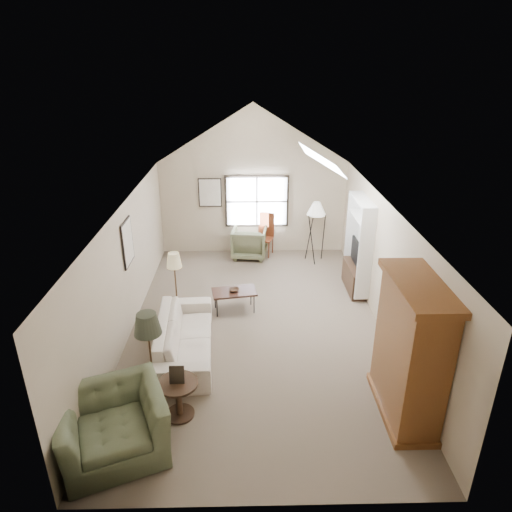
{
  "coord_description": "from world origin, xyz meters",
  "views": [
    {
      "loc": [
        -0.18,
        -7.86,
        5.01
      ],
      "look_at": [
        0.0,
        0.4,
        1.4
      ],
      "focal_mm": 32.0,
      "sensor_mm": 36.0,
      "label": 1
    }
  ],
  "objects_px": {
    "armchair_near": "(112,426)",
    "side_table": "(179,399)",
    "armoire": "(410,351)",
    "sofa": "(185,336)",
    "coffee_table": "(234,301)",
    "armchair_far": "(250,242)",
    "side_chair": "(264,235)"
  },
  "relations": [
    {
      "from": "armoire",
      "to": "sofa",
      "type": "xyz_separation_m",
      "value": [
        -3.5,
        1.57,
        -0.74
      ]
    },
    {
      "from": "armchair_far",
      "to": "coffee_table",
      "type": "height_order",
      "value": "armchair_far"
    },
    {
      "from": "armoire",
      "to": "side_table",
      "type": "height_order",
      "value": "armoire"
    },
    {
      "from": "side_chair",
      "to": "armoire",
      "type": "bearing_deg",
      "value": -53.8
    },
    {
      "from": "armoire",
      "to": "armchair_near",
      "type": "distance_m",
      "value": 4.3
    },
    {
      "from": "coffee_table",
      "to": "sofa",
      "type": "bearing_deg",
      "value": -119.8
    },
    {
      "from": "coffee_table",
      "to": "side_table",
      "type": "bearing_deg",
      "value": -103.82
    },
    {
      "from": "armchair_near",
      "to": "side_table",
      "type": "distance_m",
      "value": 1.05
    },
    {
      "from": "armchair_near",
      "to": "side_table",
      "type": "xyz_separation_m",
      "value": [
        0.79,
        0.67,
        -0.15
      ]
    },
    {
      "from": "armoire",
      "to": "side_table",
      "type": "xyz_separation_m",
      "value": [
        -3.4,
        -0.03,
        -0.8
      ]
    },
    {
      "from": "armchair_far",
      "to": "coffee_table",
      "type": "distance_m",
      "value": 2.94
    },
    {
      "from": "armoire",
      "to": "armchair_near",
      "type": "relative_size",
      "value": 1.59
    },
    {
      "from": "armoire",
      "to": "side_chair",
      "type": "bearing_deg",
      "value": 107.2
    },
    {
      "from": "armchair_near",
      "to": "side_table",
      "type": "height_order",
      "value": "armchair_near"
    },
    {
      "from": "coffee_table",
      "to": "side_chair",
      "type": "height_order",
      "value": "side_chair"
    },
    {
      "from": "side_table",
      "to": "armoire",
      "type": "bearing_deg",
      "value": 0.5
    },
    {
      "from": "armoire",
      "to": "armchair_far",
      "type": "height_order",
      "value": "armoire"
    },
    {
      "from": "side_table",
      "to": "side_chair",
      "type": "relative_size",
      "value": 0.53
    },
    {
      "from": "armoire",
      "to": "sofa",
      "type": "relative_size",
      "value": 0.9
    },
    {
      "from": "armchair_far",
      "to": "sofa",
      "type": "bearing_deg",
      "value": 82.45
    },
    {
      "from": "coffee_table",
      "to": "armoire",
      "type": "bearing_deg",
      "value": -49.44
    },
    {
      "from": "side_table",
      "to": "side_chair",
      "type": "height_order",
      "value": "side_chair"
    },
    {
      "from": "armchair_near",
      "to": "armchair_far",
      "type": "relative_size",
      "value": 1.51
    },
    {
      "from": "coffee_table",
      "to": "side_table",
      "type": "distance_m",
      "value": 3.2
    },
    {
      "from": "coffee_table",
      "to": "side_table",
      "type": "height_order",
      "value": "side_table"
    },
    {
      "from": "armchair_far",
      "to": "side_table",
      "type": "bearing_deg",
      "value": 87.34
    },
    {
      "from": "sofa",
      "to": "coffee_table",
      "type": "xyz_separation_m",
      "value": [
        0.87,
        1.51,
        -0.12
      ]
    },
    {
      "from": "sofa",
      "to": "armchair_far",
      "type": "distance_m",
      "value": 4.59
    },
    {
      "from": "coffee_table",
      "to": "side_chair",
      "type": "bearing_deg",
      "value": 76.08
    },
    {
      "from": "sofa",
      "to": "armchair_near",
      "type": "distance_m",
      "value": 2.38
    },
    {
      "from": "armoire",
      "to": "coffee_table",
      "type": "relative_size",
      "value": 2.38
    },
    {
      "from": "side_chair",
      "to": "armchair_far",
      "type": "bearing_deg",
      "value": -145.47
    }
  ]
}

